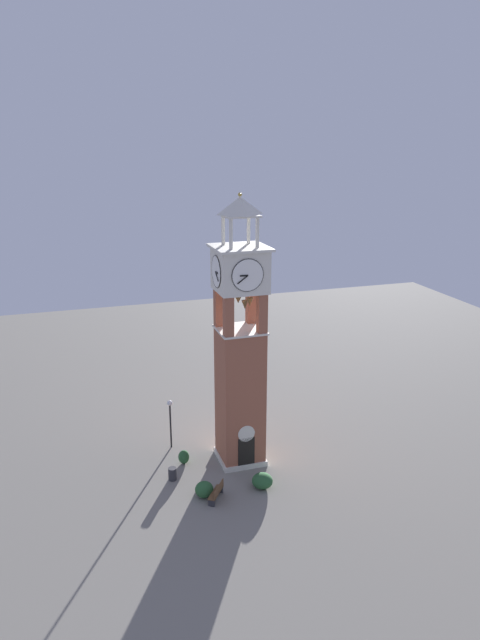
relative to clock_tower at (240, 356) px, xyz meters
name	(u,v)px	position (x,y,z in m)	size (l,w,h in m)	color
ground	(240,459)	(0.00, 0.00, -7.27)	(80.00, 80.00, 0.00)	gray
clock_tower	(240,356)	(0.00, 0.00, 0.00)	(3.27, 3.27, 17.34)	#93543D
park_bench	(217,492)	(-2.67, -3.90, -6.79)	(1.28, 1.56, 0.95)	brown
lamp_post	(170,415)	(-4.05, 2.89, -4.81)	(0.36, 0.36, 3.51)	black
trash_bin	(172,474)	(-4.75, -1.06, -6.87)	(0.52, 0.52, 0.80)	#2D2D33
shrub_near_entry	(204,489)	(-3.30, -3.40, -6.79)	(1.09, 1.09, 0.95)	#28562D
shrub_left_of_tower	(262,481)	(0.30, -3.55, -6.82)	(1.27, 1.27, 0.90)	#28562D
shrub_behind_bench	(184,457)	(-3.67, 0.59, -6.81)	(0.71, 0.71, 0.91)	#28562D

